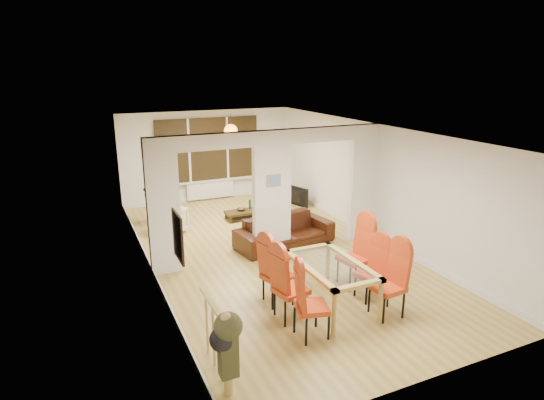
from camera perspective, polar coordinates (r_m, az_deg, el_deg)
floor at (r=9.68m, az=-0.02°, el=-6.65°), size 5.00×9.00×0.01m
room_walls at (r=9.25m, az=-0.02°, el=0.78°), size 5.00×9.00×2.60m
divider_wall at (r=9.25m, az=-0.02°, el=0.78°), size 5.00×0.18×2.60m
bay_window_blinds at (r=13.28m, az=-7.99°, el=6.33°), size 3.00×0.08×1.80m
radiator at (r=13.50m, az=-7.74°, el=1.28°), size 1.40×0.08×0.50m
pendant_light at (r=12.20m, az=-5.19°, el=8.62°), size 0.36×0.36×0.36m
stair_newel at (r=6.06m, az=-7.24°, el=-16.11°), size 0.40×1.20×1.10m
wall_poster at (r=6.24m, az=-11.73°, el=-4.54°), size 0.04×0.52×0.67m
pillar_photo at (r=9.08m, az=0.23°, el=2.45°), size 0.30×0.03×0.25m
dining_table at (r=7.56m, az=7.36°, el=-10.55°), size 0.92×1.63×0.76m
dining_chair_la at (r=6.69m, az=5.03°, el=-12.59°), size 0.55×0.55×1.12m
dining_chair_lb at (r=7.09m, az=2.40°, el=-10.62°), size 0.54×0.54×1.14m
dining_chair_lc at (r=7.54m, az=0.76°, el=-8.96°), size 0.54×0.54×1.12m
dining_chair_ra at (r=7.40m, az=14.31°, el=-9.98°), size 0.50×0.50×1.14m
dining_chair_rb at (r=7.86m, az=12.18°, el=-8.66°), size 0.50×0.50×1.02m
dining_chair_rc at (r=8.23m, az=10.26°, el=-6.73°), size 0.54×0.54×1.19m
sofa at (r=9.99m, az=1.59°, el=-3.93°), size 2.29×1.18×0.64m
armchair at (r=10.91m, az=-12.91°, el=-2.60°), size 0.95×0.96×0.63m
person at (r=11.58m, az=-14.96°, el=0.94°), size 0.65×0.49×1.62m
television at (r=12.83m, az=2.66°, el=0.49°), size 0.95×0.40×0.55m
coffee_table at (r=11.76m, az=-3.59°, el=-1.88°), size 0.96×0.53×0.21m
bottle at (r=11.86m, az=-2.79°, el=-0.51°), size 0.06×0.06×0.26m
bowl at (r=11.76m, az=-3.90°, el=-1.19°), size 0.23×0.23×0.06m
shoes at (r=9.43m, az=1.63°, el=-6.96°), size 0.25×0.27×0.10m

